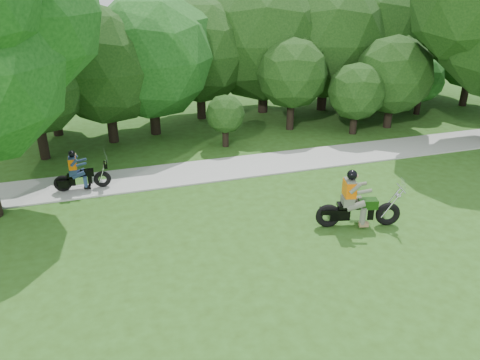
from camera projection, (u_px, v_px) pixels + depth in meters
ground at (385, 273)px, 12.41m from camera, size 100.00×100.00×0.00m
walkway at (276, 163)px, 19.36m from camera, size 60.00×2.20×0.06m
tree_line at (261, 49)px, 23.91m from camera, size 39.33×11.18×7.44m
chopper_motorcycle at (355, 206)px, 14.38m from camera, size 2.64×1.07×1.91m
touring_motorcycle at (78, 175)px, 16.72m from camera, size 1.99×0.57×1.52m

